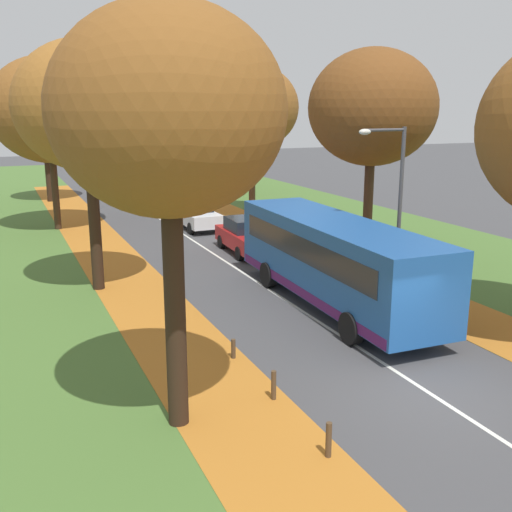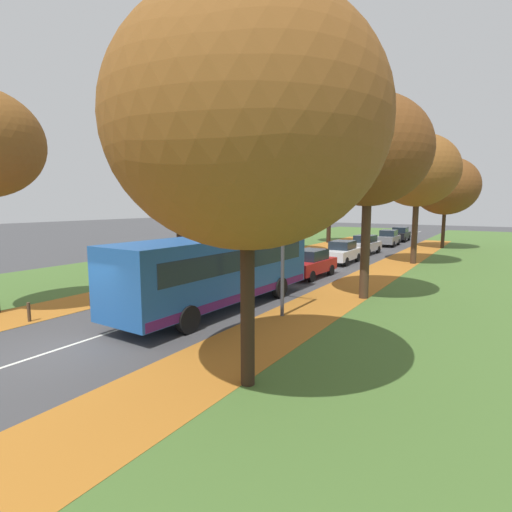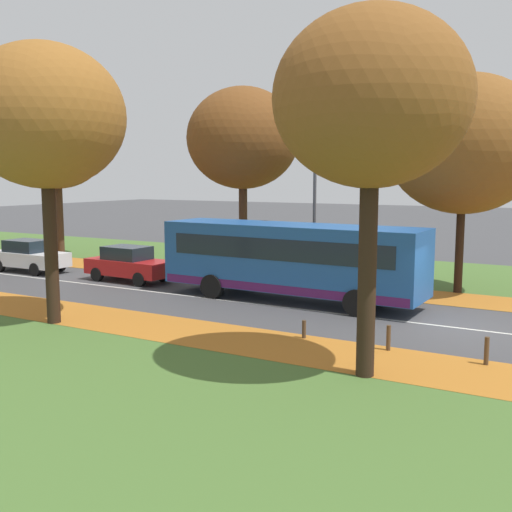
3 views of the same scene
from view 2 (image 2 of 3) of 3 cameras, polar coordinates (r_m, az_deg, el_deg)
name	(u,v)px [view 2 (image 2 of 3)]	position (r m, az deg, el deg)	size (l,w,h in m)	color
ground_plane	(55,350)	(13.56, -26.74, -11.93)	(160.00, 160.00, 0.00)	#424244
grass_verge_left	(218,255)	(33.65, -5.44, 0.12)	(12.00, 90.00, 0.01)	#476B2D
leaf_litter_left	(218,270)	(26.17, -5.40, -2.00)	(2.80, 60.00, 0.00)	#B26B23
grass_verge_right	(463,276)	(26.91, 27.52, -2.58)	(12.00, 90.00, 0.01)	#476B2D
leaf_litter_right	(356,285)	(21.93, 14.14, -4.06)	(2.80, 60.00, 0.00)	#B26B23
road_centre_line	(320,264)	(29.05, 9.15, -1.13)	(0.12, 80.00, 0.01)	silver
tree_left_near	(178,164)	(25.02, -11.04, 12.76)	(5.09, 5.09, 8.99)	black
tree_left_mid	(277,178)	(35.30, 2.97, 11.05)	(6.28, 6.28, 9.34)	#382619
tree_left_far	(330,177)	(44.90, 10.52, 11.03)	(5.37, 5.37, 9.62)	black
tree_right_nearest	(247,124)	(9.31, -1.30, 18.38)	(6.26, 6.26, 8.91)	black
tree_right_near	(369,151)	(18.76, 15.81, 14.23)	(5.41, 5.41, 9.07)	#422D1E
tree_right_mid	(418,171)	(30.86, 22.11, 11.24)	(5.65, 5.65, 9.18)	#422D1E
tree_right_far	(446,186)	(42.68, 25.50, 9.00)	(6.06, 6.06, 8.69)	#382619
bollard_second	(29,312)	(17.01, -29.69, -6.98)	(0.12, 0.12, 0.72)	#4C3823
bollard_third	(91,300)	(18.33, -22.55, -5.84)	(0.12, 0.12, 0.55)	#4C3823
streetlamp_right	(275,219)	(15.22, 2.77, 5.28)	(1.89, 0.28, 6.00)	#47474C
bus	(220,267)	(16.56, -5.18, -1.64)	(2.88, 10.47, 2.98)	#1E5199
car_red_lead	(310,263)	(23.74, 7.69, -1.06)	(1.92, 4.27, 1.62)	#B21919
car_white_following	(342,252)	(29.68, 12.16, 0.56)	(1.81, 4.21, 1.62)	silver
car_silver_third_in_line	(365,245)	(35.46, 15.26, 1.58)	(1.94, 4.28, 1.62)	#B7BABF
car_grey_fourth_in_line	(388,238)	(43.03, 18.36, 2.46)	(1.89, 4.25, 1.62)	slate
car_black_trailing	(400,234)	(48.82, 19.88, 2.96)	(1.88, 4.25, 1.62)	black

